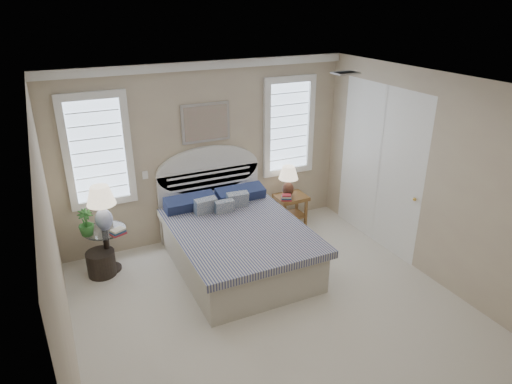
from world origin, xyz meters
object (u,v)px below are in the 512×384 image
object	(u,v)px
bed	(235,239)
lamp_right	(288,178)
side_table_left	(107,245)
lamp_left	(101,203)
floor_pot	(101,263)
nightstand_right	(291,204)

from	to	relation	value
bed	lamp_right	world-z (taller)	bed
bed	side_table_left	world-z (taller)	bed
side_table_left	lamp_left	xyz separation A→B (m)	(0.02, 0.03, 0.62)
bed	lamp_right	bearing A→B (deg)	30.04
lamp_left	lamp_right	distance (m)	2.90
floor_pot	side_table_left	bearing A→B (deg)	35.34
side_table_left	floor_pot	size ratio (longest dim) A/B	1.65
nightstand_right	lamp_left	world-z (taller)	lamp_left
lamp_left	lamp_right	bearing A→B (deg)	2.12
nightstand_right	lamp_right	bearing A→B (deg)	140.33
floor_pot	lamp_right	distance (m)	3.10
side_table_left	lamp_right	world-z (taller)	lamp_right
nightstand_right	lamp_right	world-z (taller)	lamp_right
bed	nightstand_right	world-z (taller)	bed
bed	lamp_left	world-z (taller)	bed
nightstand_right	lamp_right	size ratio (longest dim) A/B	1.04
nightstand_right	lamp_left	size ratio (longest dim) A/B	0.85
lamp_left	floor_pot	bearing A→B (deg)	-139.71
side_table_left	bed	bearing A→B (deg)	-19.74
bed	lamp_left	bearing A→B (deg)	159.21
side_table_left	lamp_right	bearing A→B (deg)	2.66
nightstand_right	lamp_right	distance (m)	0.46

